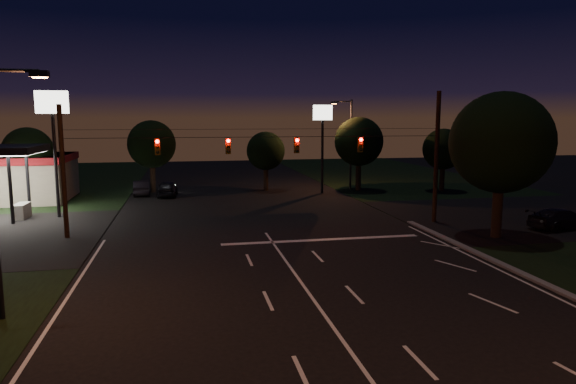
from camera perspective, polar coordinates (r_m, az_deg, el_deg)
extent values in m
plane|color=black|center=(19.38, 4.15, -13.58)|extent=(140.00, 140.00, 0.00)
cube|color=black|center=(42.21, 24.98, -2.36)|extent=(20.00, 16.00, 0.02)
cube|color=silver|center=(30.74, 3.80, -5.32)|extent=(12.00, 0.50, 0.01)
cylinder|color=black|center=(37.17, 15.89, -3.25)|extent=(0.30, 0.30, 9.00)
cylinder|color=black|center=(33.87, -23.32, -4.72)|extent=(0.28, 0.28, 8.00)
cylinder|color=black|center=(32.71, -2.82, 6.13)|extent=(24.00, 0.03, 0.03)
cylinder|color=black|center=(32.70, -2.83, 7.00)|extent=(24.00, 0.02, 0.02)
cube|color=#3F3307|center=(32.41, -14.29, 4.89)|extent=(0.32, 0.26, 1.00)
sphere|color=#FF0705|center=(32.24, -14.33, 5.46)|extent=(0.22, 0.22, 0.22)
sphere|color=black|center=(32.25, -14.31, 4.87)|extent=(0.20, 0.20, 0.20)
sphere|color=black|center=(32.27, -14.29, 4.29)|extent=(0.20, 0.20, 0.20)
cube|color=#3F3307|center=(32.48, -6.67, 5.10)|extent=(0.32, 0.26, 1.00)
sphere|color=#FF0705|center=(32.31, -6.66, 5.66)|extent=(0.22, 0.22, 0.22)
sphere|color=black|center=(32.32, -6.65, 5.08)|extent=(0.20, 0.20, 0.20)
sphere|color=black|center=(32.34, -6.64, 4.50)|extent=(0.20, 0.20, 0.20)
cube|color=#3F3307|center=(33.14, 0.96, 5.21)|extent=(0.32, 0.26, 1.00)
sphere|color=#FF0705|center=(32.97, 1.02, 5.77)|extent=(0.22, 0.22, 0.22)
sphere|color=black|center=(32.98, 1.02, 5.20)|extent=(0.20, 0.20, 0.20)
sphere|color=black|center=(33.00, 1.02, 4.62)|extent=(0.20, 0.20, 0.20)
cube|color=#3F3307|center=(34.31, 8.02, 5.24)|extent=(0.32, 0.26, 1.00)
sphere|color=#FF0705|center=(34.15, 8.12, 5.77)|extent=(0.22, 0.22, 0.22)
sphere|color=black|center=(34.16, 8.11, 5.22)|extent=(0.20, 0.20, 0.20)
sphere|color=black|center=(34.18, 8.10, 4.67)|extent=(0.20, 0.20, 0.20)
cube|color=gray|center=(41.54, -27.48, -1.91)|extent=(0.80, 2.00, 1.10)
cylinder|color=black|center=(39.38, -28.45, 0.24)|extent=(0.24, 0.24, 4.80)
cylinder|color=black|center=(43.19, -26.92, 0.96)|extent=(0.24, 0.24, 4.80)
cylinder|color=black|center=(40.51, -24.38, 2.62)|extent=(0.24, 0.24, 7.50)
cube|color=white|center=(40.38, -24.77, 9.05)|extent=(2.20, 0.30, 1.60)
cylinder|color=black|center=(49.19, 3.83, 3.90)|extent=(0.24, 0.24, 7.00)
cube|color=white|center=(49.05, 3.88, 8.80)|extent=(1.80, 0.30, 1.40)
cylinder|color=black|center=(20.22, -28.44, 11.81)|extent=(1.80, 0.12, 0.12)
cube|color=black|center=(19.97, -25.90, 11.74)|extent=(0.60, 0.35, 0.22)
cube|color=orange|center=(19.96, -25.88, 11.40)|extent=(0.45, 0.25, 0.04)
cylinder|color=black|center=(52.04, 7.00, 5.20)|extent=(0.20, 0.20, 9.00)
cylinder|color=black|center=(51.72, 6.12, 9.96)|extent=(1.80, 0.12, 0.12)
cube|color=black|center=(51.46, 5.15, 9.87)|extent=(0.60, 0.35, 0.22)
cube|color=orange|center=(51.45, 5.15, 9.74)|extent=(0.45, 0.25, 0.04)
cylinder|color=black|center=(33.34, 22.25, -1.35)|extent=(0.60, 0.60, 4.00)
sphere|color=black|center=(32.96, 22.61, 5.11)|extent=(6.00, 6.00, 6.00)
sphere|color=black|center=(33.68, 23.01, 4.83)|extent=(4.50, 4.50, 4.50)
sphere|color=black|center=(32.89, 21.43, 4.93)|extent=(4.20, 4.20, 4.20)
cylinder|color=black|center=(49.44, -26.70, 0.74)|extent=(0.49, 0.49, 3.00)
sphere|color=black|center=(49.19, -26.91, 3.99)|extent=(4.20, 4.20, 4.20)
sphere|color=black|center=(49.39, -26.33, 3.90)|extent=(3.15, 3.15, 3.15)
sphere|color=black|center=(49.51, -27.31, 3.88)|extent=(2.94, 2.94, 2.94)
cylinder|color=black|center=(51.72, -14.79, 1.78)|extent=(0.52, 0.52, 3.25)
sphere|color=black|center=(51.48, -14.92, 5.16)|extent=(4.60, 4.60, 4.60)
sphere|color=black|center=(51.81, -14.38, 5.04)|extent=(3.45, 3.45, 3.45)
sphere|color=black|center=(51.75, -15.41, 5.04)|extent=(3.22, 3.22, 3.22)
cylinder|color=black|center=(51.27, -2.48, 1.71)|extent=(0.47, 0.47, 2.75)
sphere|color=black|center=(51.04, -2.50, 4.59)|extent=(3.80, 3.80, 3.80)
sphere|color=black|center=(51.39, -2.13, 4.49)|extent=(2.85, 2.85, 2.85)
sphere|color=black|center=(51.18, -2.95, 4.50)|extent=(2.66, 2.66, 2.66)
cylinder|color=black|center=(51.48, 7.82, 2.03)|extent=(0.53, 0.53, 3.40)
sphere|color=black|center=(51.24, 7.89, 5.58)|extent=(4.80, 4.80, 4.80)
sphere|color=black|center=(51.75, 8.26, 5.44)|extent=(3.60, 3.60, 3.60)
sphere|color=black|center=(51.32, 7.29, 5.48)|extent=(3.36, 3.36, 3.36)
cylinder|color=black|center=(52.90, 16.75, 1.65)|extent=(0.48, 0.48, 2.90)
sphere|color=black|center=(52.67, 16.87, 4.59)|extent=(4.00, 4.00, 4.00)
sphere|color=black|center=(53.13, 17.10, 4.48)|extent=(3.00, 3.00, 3.00)
sphere|color=black|center=(52.66, 16.38, 4.51)|extent=(2.80, 2.80, 2.80)
imported|color=black|center=(48.72, -13.26, 0.37)|extent=(1.88, 4.30, 1.44)
imported|color=black|center=(50.27, -16.00, 0.45)|extent=(1.73, 4.16, 1.34)
imported|color=black|center=(37.90, 28.10, -2.65)|extent=(4.97, 2.72, 1.37)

